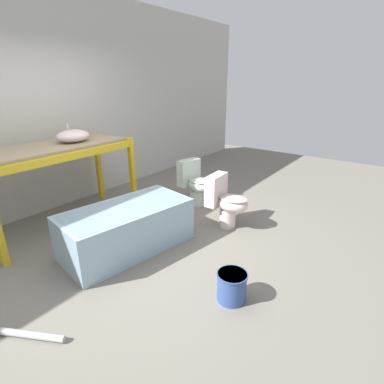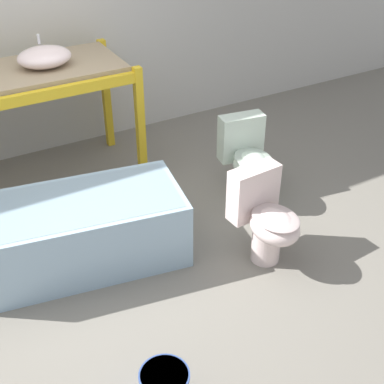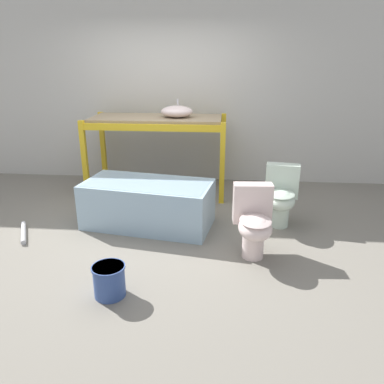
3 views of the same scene
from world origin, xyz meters
TOP-DOWN VIEW (x-y plane):
  - ground_plane at (0.00, 0.00)m, footprint 12.00×12.00m
  - warehouse_wall_rear at (0.00, 1.91)m, footprint 10.80×0.08m
  - shelving_rack at (-0.10, 1.22)m, footprint 1.99×0.90m
  - sink_basin at (0.20, 1.19)m, footprint 0.45×0.37m
  - bathtub_main at (-0.01, -0.01)m, footprint 1.60×0.96m
  - toilet_near at (1.58, 0.14)m, footprint 0.44×0.59m
  - toilet_far at (1.20, -0.65)m, footprint 0.40×0.57m
  - bucket_white at (-0.05, -1.46)m, footprint 0.29×0.29m
  - loose_pipe at (-1.39, -0.41)m, footprint 0.31×0.52m

SIDE VIEW (x-z plane):
  - ground_plane at x=0.00m, z-range 0.00..0.00m
  - loose_pipe at x=-1.39m, z-range 0.00..0.06m
  - bucket_white at x=-0.05m, z-range 0.01..0.29m
  - bathtub_main at x=-0.01m, z-range 0.04..0.58m
  - toilet_near at x=1.58m, z-range 0.01..0.74m
  - toilet_far at x=1.20m, z-range 0.01..0.74m
  - shelving_rack at x=-0.10m, z-range 0.40..1.52m
  - sink_basin at x=0.20m, z-range 1.08..1.33m
  - warehouse_wall_rear at x=0.00m, z-range 0.00..3.20m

